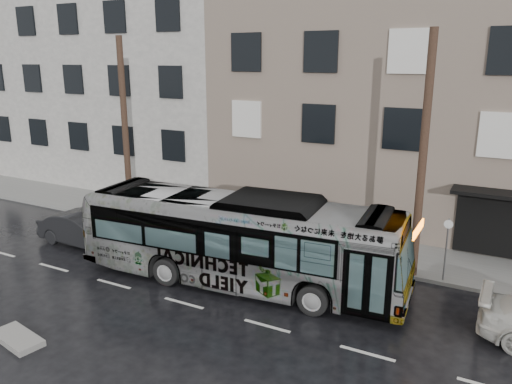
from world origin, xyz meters
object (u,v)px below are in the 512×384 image
at_px(utility_pole_rear, 125,132).
at_px(dark_sedan, 84,229).
at_px(bus, 239,239).
at_px(sign_post, 446,250).
at_px(utility_pole_front, 423,158).

height_order(utility_pole_rear, dark_sedan, utility_pole_rear).
bearing_deg(dark_sedan, utility_pole_rear, 4.65).
bearing_deg(bus, utility_pole_rear, 62.94).
relative_size(sign_post, bus, 0.20).
xyz_separation_m(utility_pole_front, sign_post, (1.10, 0.00, -3.30)).
xyz_separation_m(utility_pole_rear, sign_post, (15.10, 0.00, -3.30)).
bearing_deg(dark_sedan, bus, -90.81).
bearing_deg(utility_pole_rear, utility_pole_front, 0.00).
relative_size(utility_pole_front, utility_pole_rear, 1.00).
distance_m(utility_pole_rear, sign_post, 15.46).
distance_m(bus, dark_sedan, 8.15).
xyz_separation_m(utility_pole_front, dark_sedan, (-13.73, -3.35, -3.92)).
bearing_deg(utility_pole_rear, bus, -22.49).
xyz_separation_m(sign_post, bus, (-6.74, -3.46, 0.36)).
xyz_separation_m(utility_pole_rear, dark_sedan, (0.27, -3.35, -3.92)).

